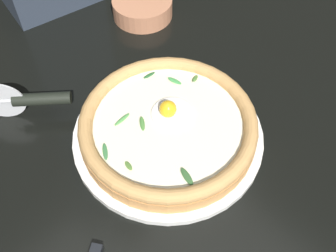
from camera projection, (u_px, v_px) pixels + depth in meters
ground_plane at (188, 150)px, 0.69m from camera, size 2.40×2.40×0.03m
pizza_plate at (168, 135)px, 0.68m from camera, size 0.32×0.32×0.01m
pizza at (168, 125)px, 0.66m from camera, size 0.29×0.29×0.06m
side_bowl at (142, 7)px, 0.86m from camera, size 0.13×0.13×0.04m
pizza_cutter at (29, 100)px, 0.68m from camera, size 0.13×0.11×0.08m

